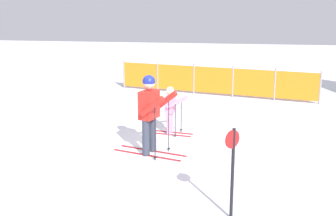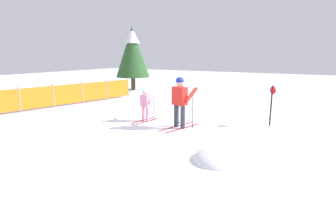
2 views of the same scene
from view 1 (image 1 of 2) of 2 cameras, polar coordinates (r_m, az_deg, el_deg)
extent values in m
plane|color=white|center=(9.52, -2.18, -5.85)|extent=(60.00, 60.00, 0.00)
cube|color=maroon|center=(9.50, -2.05, -5.82)|extent=(1.60, 0.50, 0.02)
cube|color=maroon|center=(9.25, -2.99, -6.38)|extent=(1.60, 0.50, 0.02)
cylinder|color=#333847|center=(9.38, -2.07, -3.50)|extent=(0.16, 0.16, 0.78)
cylinder|color=#333847|center=(9.12, -3.02, -4.01)|extent=(0.16, 0.16, 0.78)
cube|color=red|center=(9.07, -2.58, 0.47)|extent=(0.40, 0.55, 0.61)
cylinder|color=red|center=(9.21, -0.33, 0.98)|extent=(0.58, 0.27, 0.49)
cylinder|color=red|center=(8.68, -2.15, 0.21)|extent=(0.58, 0.27, 0.49)
sphere|color=#D8AD8C|center=(8.98, -2.61, 3.34)|extent=(0.26, 0.26, 0.26)
sphere|color=navy|center=(8.97, -2.62, 3.63)|extent=(0.27, 0.27, 0.27)
cylinder|color=black|center=(9.33, 0.10, -2.32)|extent=(0.02, 0.02, 1.22)
cylinder|color=black|center=(9.49, 0.10, -5.52)|extent=(0.07, 0.07, 0.01)
cylinder|color=black|center=(8.77, -1.78, -3.34)|extent=(0.02, 0.02, 1.22)
cylinder|color=black|center=(8.95, -1.76, -6.71)|extent=(0.07, 0.07, 0.01)
cube|color=maroon|center=(10.89, 0.47, -3.29)|extent=(1.15, 0.21, 0.02)
cube|color=maroon|center=(10.69, 0.10, -3.61)|extent=(1.15, 0.21, 0.02)
cylinder|color=pink|center=(10.81, 0.47, -1.86)|extent=(0.11, 0.11, 0.55)
cylinder|color=pink|center=(10.61, 0.10, -2.15)|extent=(0.11, 0.11, 0.55)
cube|color=pink|center=(10.59, 0.29, 0.53)|extent=(0.24, 0.36, 0.42)
cylinder|color=pink|center=(10.72, 1.62, 1.03)|extent=(0.43, 0.14, 0.28)
cylinder|color=pink|center=(10.33, 0.92, 0.55)|extent=(0.43, 0.14, 0.28)
sphere|color=#D8AD8C|center=(10.53, 0.29, 2.23)|extent=(0.18, 0.18, 0.18)
sphere|color=white|center=(10.52, 0.29, 2.40)|extent=(0.19, 0.19, 0.19)
cylinder|color=black|center=(10.84, 1.80, -1.10)|extent=(0.02, 0.02, 0.85)
cylinder|color=black|center=(10.94, 1.79, -2.95)|extent=(0.07, 0.07, 0.01)
cylinder|color=black|center=(10.38, 0.99, -1.75)|extent=(0.02, 0.02, 0.85)
cylinder|color=black|center=(10.48, 0.98, -3.67)|extent=(0.07, 0.07, 0.01)
cylinder|color=gray|center=(16.99, -5.97, 4.60)|extent=(0.06, 0.06, 1.13)
cylinder|color=gray|center=(16.32, -1.40, 4.31)|extent=(0.06, 0.06, 1.13)
cylinder|color=gray|center=(15.76, 3.53, 3.96)|extent=(0.06, 0.06, 1.13)
cylinder|color=gray|center=(15.33, 8.78, 3.57)|extent=(0.06, 0.06, 1.13)
cylinder|color=gray|center=(15.03, 14.27, 3.12)|extent=(0.06, 0.06, 1.13)
cylinder|color=gray|center=(14.88, 19.93, 2.62)|extent=(0.06, 0.06, 1.13)
cube|color=orange|center=(16.64, -3.73, 4.46)|extent=(1.46, 0.36, 0.95)
cube|color=orange|center=(16.03, 1.03, 4.14)|extent=(1.46, 0.36, 0.95)
cube|color=orange|center=(15.53, 6.12, 3.77)|extent=(1.46, 0.36, 0.95)
cube|color=orange|center=(15.17, 11.50, 3.35)|extent=(1.46, 0.36, 0.95)
cube|color=orange|center=(14.94, 17.09, 2.87)|extent=(1.46, 0.36, 0.95)
cylinder|color=black|center=(6.43, 8.72, -8.86)|extent=(0.05, 0.05, 1.43)
cylinder|color=red|center=(6.23, 8.71, -4.21)|extent=(0.20, 0.22, 0.28)
ellipsoid|color=white|center=(8.26, -20.02, -9.75)|extent=(1.33, 1.13, 0.53)
camera|label=2|loc=(10.78, -54.63, 4.27)|focal=28.00mm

